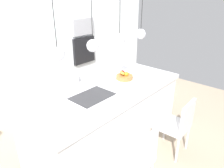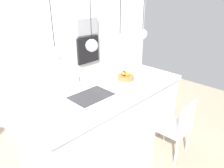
# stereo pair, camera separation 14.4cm
# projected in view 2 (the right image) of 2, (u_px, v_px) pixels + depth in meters

# --- Properties ---
(floor) EXTENTS (6.60, 6.60, 0.00)m
(floor) POSITION_uv_depth(u_px,v_px,m) (108.00, 141.00, 3.50)
(floor) COLOR tan
(floor) RESTS_ON ground
(back_wall) EXTENTS (6.00, 0.10, 2.60)m
(back_wall) POSITION_uv_depth(u_px,v_px,m) (45.00, 45.00, 4.03)
(back_wall) COLOR white
(back_wall) RESTS_ON ground
(kitchen_island) EXTENTS (2.51, 1.02, 0.93)m
(kitchen_island) POSITION_uv_depth(u_px,v_px,m) (107.00, 116.00, 3.31)
(kitchen_island) COLOR white
(kitchen_island) RESTS_ON ground
(sink_basin) EXTENTS (0.56, 0.40, 0.02)m
(sink_basin) POSITION_uv_depth(u_px,v_px,m) (91.00, 96.00, 2.93)
(sink_basin) COLOR #2D2D30
(sink_basin) RESTS_ON kitchen_island
(faucet) EXTENTS (0.02, 0.17, 0.22)m
(faucet) POSITION_uv_depth(u_px,v_px,m) (81.00, 82.00, 3.01)
(faucet) COLOR silver
(faucet) RESTS_ON kitchen_island
(fruit_bowl) EXTENTS (0.27, 0.27, 0.15)m
(fruit_bowl) POSITION_uv_depth(u_px,v_px,m) (125.00, 76.00, 3.46)
(fruit_bowl) COLOR #9E6B38
(fruit_bowl) RESTS_ON kitchen_island
(microwave) EXTENTS (0.54, 0.08, 0.34)m
(microwave) POSITION_uv_depth(u_px,v_px,m) (87.00, 27.00, 4.52)
(microwave) COLOR #9E9EA3
(microwave) RESTS_ON back_wall
(oven) EXTENTS (0.56, 0.08, 0.56)m
(oven) POSITION_uv_depth(u_px,v_px,m) (88.00, 50.00, 4.72)
(oven) COLOR black
(oven) RESTS_ON back_wall
(chair_near) EXTENTS (0.48, 0.43, 0.90)m
(chair_near) POSITION_uv_depth(u_px,v_px,m) (130.00, 161.00, 2.36)
(chair_near) COLOR white
(chair_near) RESTS_ON ground
(chair_middle) EXTENTS (0.45, 0.45, 0.87)m
(chair_middle) POSITION_uv_depth(u_px,v_px,m) (176.00, 126.00, 3.04)
(chair_middle) COLOR silver
(chair_middle) RESTS_ON ground
(pendant_light_left) EXTENTS (0.16, 0.16, 0.76)m
(pendant_light_left) POSITION_uv_depth(u_px,v_px,m) (55.00, 53.00, 2.34)
(pendant_light_left) COLOR silver
(pendant_light_center_left) EXTENTS (0.16, 0.16, 0.76)m
(pendant_light_center_left) POSITION_uv_depth(u_px,v_px,m) (92.00, 45.00, 2.68)
(pendant_light_center_left) COLOR silver
(pendant_light_center_right) EXTENTS (0.16, 0.16, 0.76)m
(pendant_light_center_right) POSITION_uv_depth(u_px,v_px,m) (120.00, 39.00, 3.02)
(pendant_light_center_right) COLOR silver
(pendant_light_right) EXTENTS (0.16, 0.16, 0.76)m
(pendant_light_right) POSITION_uv_depth(u_px,v_px,m) (142.00, 34.00, 3.36)
(pendant_light_right) COLOR silver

